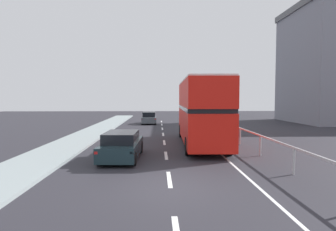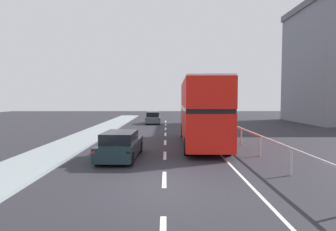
{
  "view_description": "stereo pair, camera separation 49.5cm",
  "coord_description": "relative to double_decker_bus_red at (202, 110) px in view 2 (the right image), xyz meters",
  "views": [
    {
      "loc": [
        -0.42,
        -9.96,
        3.1
      ],
      "look_at": [
        0.18,
        7.66,
        2.05
      ],
      "focal_mm": 30.69,
      "sensor_mm": 36.0,
      "label": 1
    },
    {
      "loc": [
        0.08,
        -9.97,
        3.1
      ],
      "look_at": [
        0.18,
        7.66,
        2.05
      ],
      "focal_mm": 30.69,
      "sensor_mm": 36.0,
      "label": 2
    }
  ],
  "objects": [
    {
      "name": "double_decker_bus_red",
      "position": [
        0.0,
        0.0,
        0.0
      ],
      "size": [
        2.81,
        10.34,
        4.31
      ],
      "rotation": [
        0.0,
        0.0,
        -0.03
      ],
      "color": "red",
      "rests_on": "ground"
    },
    {
      "name": "lane_paint_markings",
      "position": [
        -0.56,
        -0.53,
        -2.3
      ],
      "size": [
        3.21,
        46.0,
        0.01
      ],
      "color": "silver",
      "rests_on": "ground"
    },
    {
      "name": "sedan_car_ahead",
      "position": [
        -3.98,
        16.08,
        -1.62
      ],
      "size": [
        1.78,
        4.03,
        1.45
      ],
      "rotation": [
        0.0,
        0.0,
        0.01
      ],
      "color": "#495158",
      "rests_on": "ground"
    },
    {
      "name": "hatchback_car_near",
      "position": [
        -4.73,
        -4.3,
        -1.63
      ],
      "size": [
        1.94,
        4.61,
        1.4
      ],
      "rotation": [
        0.0,
        0.0,
        -0.04
      ],
      "color": "#18292F",
      "rests_on": "ground"
    },
    {
      "name": "bridge_side_railing",
      "position": [
        2.65,
        -0.04,
        -1.38
      ],
      "size": [
        0.1,
        42.0,
        1.14
      ],
      "color": "#AFACAE",
      "rests_on": "ground"
    },
    {
      "name": "ground_plane",
      "position": [
        -2.43,
        -9.04,
        -2.36
      ],
      "size": [
        74.96,
        120.0,
        0.1
      ],
      "primitive_type": "cube",
      "color": "#29272E"
    }
  ]
}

